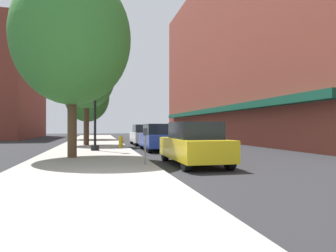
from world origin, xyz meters
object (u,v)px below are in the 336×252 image
parking_meter_near (145,141)px  fire_hydrant (121,141)px  tree_mid (87,97)px  tree_far (72,38)px  car_yellow (194,144)px  car_white (143,135)px  lamppost (95,97)px  car_blue (158,138)px  tree_near (86,76)px

parking_meter_near → fire_hydrant: bearing=91.2°
tree_mid → tree_far: size_ratio=0.90×
tree_mid → car_yellow: size_ratio=1.73×
tree_far → car_white: (4.72, 10.43, -4.60)m
parking_meter_near → car_white: car_white is taller
tree_far → lamppost: bearing=76.2°
fire_hydrant → car_yellow: car_yellow is taller
lamppost → car_white: lamppost is taller
car_blue → car_yellow: bearing=-89.3°
car_yellow → car_white: same height
car_blue → tree_mid: bearing=107.4°
lamppost → parking_meter_near: (1.82, -7.11, -2.25)m
tree_far → tree_near: bearing=88.5°
car_white → car_blue: bearing=-88.5°
fire_hydrant → tree_far: tree_far is taller
tree_near → tree_far: size_ratio=0.93×
car_yellow → car_white: 13.30m
fire_hydrant → tree_mid: tree_mid is taller
tree_far → car_yellow: (4.72, -2.87, -4.60)m
tree_mid → car_blue: 17.13m
parking_meter_near → lamppost: bearing=104.4°
tree_far → car_yellow: 7.19m
lamppost → tree_far: 4.54m
car_blue → car_white: bearing=90.7°
tree_near → car_white: size_ratio=1.78×
lamppost → tree_near: tree_near is taller
tree_near → car_white: 6.39m
tree_near → car_blue: bearing=-49.3°
fire_hydrant → parking_meter_near: parking_meter_near is taller
parking_meter_near → tree_far: tree_far is taller
car_white → parking_meter_near: bearing=-96.6°
fire_hydrant → parking_meter_near: (0.20, -9.23, 0.43)m
tree_far → car_yellow: size_ratio=1.92×
car_yellow → car_blue: 7.22m
lamppost → tree_far: tree_far is taller
tree_far → car_white: bearing=65.6°
parking_meter_near → tree_far: 6.18m
lamppost → parking_meter_near: size_ratio=4.50×
fire_hydrant → tree_mid: 15.19m
parking_meter_near → car_yellow: car_yellow is taller
parking_meter_near → car_white: size_ratio=0.30×
tree_near → tree_far: bearing=-91.5°
tree_near → tree_mid: 10.79m
car_blue → car_white: (0.00, 6.09, 0.00)m
tree_near → car_yellow: 13.93m
car_white → tree_near: bearing=-167.1°
fire_hydrant → tree_near: bearing=123.0°
lamppost → tree_far: bearing=-103.8°
fire_hydrant → car_yellow: (2.15, -8.84, 0.29)m
tree_mid → car_white: size_ratio=1.73×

